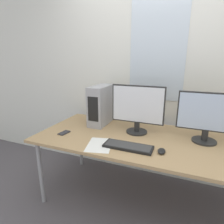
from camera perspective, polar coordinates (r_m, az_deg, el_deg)
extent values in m
cube|color=silver|center=(2.27, 17.17, 12.20)|extent=(8.00, 0.06, 2.70)
cube|color=silver|center=(2.26, 13.67, 18.28)|extent=(0.62, 0.01, 1.16)
cube|color=tan|center=(1.83, 13.76, -8.71)|extent=(2.35, 0.94, 0.03)
cylinder|color=#99999E|center=(2.13, -20.93, -16.83)|extent=(0.04, 0.04, 0.71)
cylinder|color=#99999E|center=(2.67, -9.54, -9.00)|extent=(0.04, 0.04, 0.71)
cube|color=#9E9EA3|center=(2.17, -3.28, 2.18)|extent=(0.17, 0.41, 0.44)
cube|color=black|center=(1.99, -5.83, 0.85)|extent=(0.12, 0.00, 0.27)
cylinder|color=black|center=(1.97, 7.54, -5.94)|extent=(0.21, 0.21, 0.02)
cylinder|color=black|center=(1.95, 7.60, -4.26)|extent=(0.06, 0.06, 0.11)
cube|color=black|center=(1.88, 7.86, 2.34)|extent=(0.53, 0.03, 0.38)
cube|color=white|center=(1.86, 7.73, 2.23)|extent=(0.50, 0.00, 0.35)
cylinder|color=black|center=(1.94, 26.21, -7.89)|extent=(0.21, 0.21, 0.02)
cylinder|color=black|center=(1.92, 26.43, -6.20)|extent=(0.06, 0.06, 0.11)
cube|color=black|center=(1.85, 27.25, 0.02)|extent=(0.52, 0.03, 0.35)
cube|color=silver|center=(1.84, 27.29, -0.11)|extent=(0.49, 0.00, 0.33)
cube|color=black|center=(1.64, 4.92, -10.43)|extent=(0.42, 0.16, 0.02)
cube|color=#383838|center=(1.64, 4.93, -10.07)|extent=(0.39, 0.13, 0.00)
ellipsoid|color=black|center=(1.60, 14.86, -11.42)|extent=(0.06, 0.10, 0.03)
cube|color=#232328|center=(1.99, -14.37, -6.15)|extent=(0.08, 0.13, 0.01)
cube|color=white|center=(1.69, -3.83, -9.95)|extent=(0.27, 0.34, 0.00)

